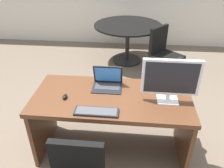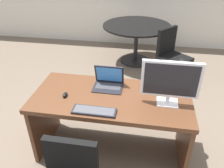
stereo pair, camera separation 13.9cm
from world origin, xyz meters
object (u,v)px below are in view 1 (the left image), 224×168
(desk_lamp, at_px, (179,66))
(meeting_table, at_px, (128,34))
(keyboard, at_px, (96,112))
(mouse, at_px, (65,97))
(desk, at_px, (112,110))
(laptop, at_px, (108,80))
(meeting_chair_near, at_px, (164,58))
(monitor, at_px, (171,79))

(desk_lamp, distance_m, meeting_table, 2.33)
(keyboard, distance_m, mouse, 0.40)
(mouse, xyz_separation_m, desk_lamp, (1.12, 0.30, 0.24))
(desk, distance_m, desk_lamp, 0.83)
(laptop, bearing_deg, meeting_table, 86.43)
(desk, relative_size, mouse, 19.65)
(laptop, height_order, mouse, laptop)
(laptop, distance_m, desk_lamp, 0.75)
(desk, height_order, keyboard, keyboard)
(desk, distance_m, laptop, 0.32)
(laptop, xyz_separation_m, mouse, (-0.40, -0.28, -0.05))
(mouse, bearing_deg, keyboard, -29.53)
(keyboard, relative_size, meeting_table, 0.31)
(desk, height_order, meeting_chair_near, meeting_chair_near)
(desk, distance_m, meeting_chair_near, 1.95)
(desk, xyz_separation_m, mouse, (-0.46, -0.13, 0.22))
(keyboard, bearing_deg, desk, 71.00)
(laptop, bearing_deg, desk_lamp, 1.52)
(desk_lamp, bearing_deg, keyboard, -147.46)
(meeting_chair_near, bearing_deg, laptop, -116.12)
(laptop, distance_m, meeting_chair_near, 1.89)
(monitor, relative_size, mouse, 6.59)
(meeting_table, bearing_deg, meeting_chair_near, -41.28)
(laptop, height_order, desk_lamp, desk_lamp)
(mouse, distance_m, meeting_chair_near, 2.31)
(mouse, bearing_deg, laptop, 35.18)
(mouse, distance_m, meeting_table, 2.57)
(laptop, xyz_separation_m, meeting_chair_near, (0.81, 1.64, -0.47))
(mouse, bearing_deg, meeting_table, 77.97)
(desk_lamp, bearing_deg, meeting_table, 104.90)
(monitor, distance_m, meeting_chair_near, 1.99)
(monitor, xyz_separation_m, mouse, (-1.01, -0.06, -0.23))
(desk_lamp, bearing_deg, monitor, -115.04)
(laptop, relative_size, meeting_chair_near, 0.35)
(desk_lamp, relative_size, meeting_table, 0.28)
(meeting_table, bearing_deg, laptop, -93.57)
(desk, relative_size, monitor, 2.98)
(desk, distance_m, keyboard, 0.40)
(meeting_chair_near, bearing_deg, keyboard, -111.95)
(desk, relative_size, meeting_chair_near, 1.79)
(meeting_chair_near, bearing_deg, desk, -112.47)
(monitor, bearing_deg, desk, 172.86)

